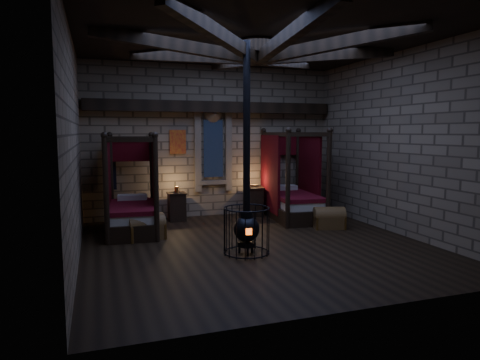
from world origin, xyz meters
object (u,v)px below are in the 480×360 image
object	(u,v)px
trunk_left	(146,228)
stove	(246,225)
bed_right	(292,197)
trunk_right	(329,219)
bed_left	(132,208)

from	to	relation	value
trunk_left	stove	xyz separation A→B (m)	(1.73, -1.80, 0.32)
trunk_left	stove	size ratio (longest dim) A/B	0.22
bed_right	trunk_left	size ratio (longest dim) A/B	2.71
trunk_right	stove	bearing A→B (deg)	-135.07
bed_right	bed_left	bearing A→B (deg)	-171.29
bed_right	trunk_right	world-z (taller)	bed_right
bed_left	stove	distance (m)	3.28
bed_right	trunk_left	world-z (taller)	bed_right
bed_left	bed_right	world-z (taller)	bed_right
trunk_left	stove	distance (m)	2.51
bed_left	bed_right	size ratio (longest dim) A/B	0.95
stove	bed_left	bearing A→B (deg)	136.16
bed_left	trunk_left	world-z (taller)	bed_left
trunk_right	bed_right	bearing A→B (deg)	119.31
stove	trunk_right	bearing A→B (deg)	38.39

